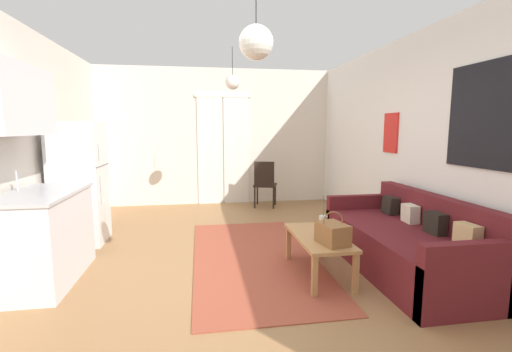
{
  "coord_description": "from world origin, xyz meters",
  "views": [
    {
      "loc": [
        -0.35,
        -3.3,
        1.52
      ],
      "look_at": [
        0.4,
        1.31,
        0.88
      ],
      "focal_mm": 24.48,
      "sensor_mm": 36.0,
      "label": 1
    }
  ],
  "objects_px": {
    "couch": "(408,245)",
    "pendant_lamp_near": "(256,42)",
    "pendant_lamp_far": "(233,82)",
    "handbag": "(333,233)",
    "refrigerator": "(80,183)",
    "accent_chair": "(265,182)",
    "coffee_table": "(319,241)",
    "bamboo_vase": "(323,224)"
  },
  "relations": [
    {
      "from": "handbag",
      "to": "pendant_lamp_near",
      "type": "xyz_separation_m",
      "value": [
        -0.82,
        -0.46,
        1.61
      ]
    },
    {
      "from": "bamboo_vase",
      "to": "handbag",
      "type": "bearing_deg",
      "value": -96.25
    },
    {
      "from": "coffee_table",
      "to": "bamboo_vase",
      "type": "relative_size",
      "value": 2.51
    },
    {
      "from": "bamboo_vase",
      "to": "refrigerator",
      "type": "bearing_deg",
      "value": 153.53
    },
    {
      "from": "handbag",
      "to": "pendant_lamp_near",
      "type": "height_order",
      "value": "pendant_lamp_near"
    },
    {
      "from": "handbag",
      "to": "pendant_lamp_far",
      "type": "height_order",
      "value": "pendant_lamp_far"
    },
    {
      "from": "bamboo_vase",
      "to": "pendant_lamp_far",
      "type": "bearing_deg",
      "value": 113.09
    },
    {
      "from": "couch",
      "to": "pendant_lamp_far",
      "type": "relative_size",
      "value": 3.37
    },
    {
      "from": "coffee_table",
      "to": "handbag",
      "type": "bearing_deg",
      "value": -81.79
    },
    {
      "from": "couch",
      "to": "accent_chair",
      "type": "distance_m",
      "value": 3.36
    },
    {
      "from": "couch",
      "to": "pendant_lamp_far",
      "type": "distance_m",
      "value": 3.21
    },
    {
      "from": "coffee_table",
      "to": "pendant_lamp_far",
      "type": "bearing_deg",
      "value": 110.0
    },
    {
      "from": "couch",
      "to": "pendant_lamp_near",
      "type": "distance_m",
      "value": 2.65
    },
    {
      "from": "couch",
      "to": "handbag",
      "type": "bearing_deg",
      "value": -166.46
    },
    {
      "from": "couch",
      "to": "accent_chair",
      "type": "xyz_separation_m",
      "value": [
        -0.96,
        3.22,
        0.22
      ]
    },
    {
      "from": "refrigerator",
      "to": "pendant_lamp_near",
      "type": "xyz_separation_m",
      "value": [
        1.99,
        -2.24,
        1.33
      ]
    },
    {
      "from": "handbag",
      "to": "refrigerator",
      "type": "xyz_separation_m",
      "value": [
        -2.8,
        1.78,
        0.28
      ]
    },
    {
      "from": "coffee_table",
      "to": "refrigerator",
      "type": "bearing_deg",
      "value": 151.37
    },
    {
      "from": "refrigerator",
      "to": "pendant_lamp_near",
      "type": "height_order",
      "value": "pendant_lamp_near"
    },
    {
      "from": "refrigerator",
      "to": "pendant_lamp_far",
      "type": "distance_m",
      "value": 2.52
    },
    {
      "from": "coffee_table",
      "to": "pendant_lamp_near",
      "type": "bearing_deg",
      "value": -136.48
    },
    {
      "from": "refrigerator",
      "to": "bamboo_vase",
      "type": "bearing_deg",
      "value": -26.47
    },
    {
      "from": "pendant_lamp_near",
      "to": "pendant_lamp_far",
      "type": "xyz_separation_m",
      "value": [
        0.08,
        2.64,
        0.06
      ]
    },
    {
      "from": "refrigerator",
      "to": "couch",
      "type": "bearing_deg",
      "value": -22.51
    },
    {
      "from": "couch",
      "to": "refrigerator",
      "type": "height_order",
      "value": "refrigerator"
    },
    {
      "from": "accent_chair",
      "to": "pendant_lamp_far",
      "type": "height_order",
      "value": "pendant_lamp_far"
    },
    {
      "from": "pendant_lamp_near",
      "to": "pendant_lamp_far",
      "type": "relative_size",
      "value": 1.12
    },
    {
      "from": "pendant_lamp_near",
      "to": "pendant_lamp_far",
      "type": "bearing_deg",
      "value": 88.24
    },
    {
      "from": "bamboo_vase",
      "to": "pendant_lamp_far",
      "type": "xyz_separation_m",
      "value": [
        -0.77,
        1.81,
        1.67
      ]
    },
    {
      "from": "coffee_table",
      "to": "accent_chair",
      "type": "xyz_separation_m",
      "value": [
        0.03,
        3.17,
        0.13
      ]
    },
    {
      "from": "refrigerator",
      "to": "pendant_lamp_near",
      "type": "relative_size",
      "value": 2.35
    },
    {
      "from": "pendant_lamp_far",
      "to": "coffee_table",
      "type": "bearing_deg",
      "value": -70.0
    },
    {
      "from": "couch",
      "to": "accent_chair",
      "type": "relative_size",
      "value": 2.29
    },
    {
      "from": "coffee_table",
      "to": "handbag",
      "type": "xyz_separation_m",
      "value": [
        0.04,
        -0.27,
        0.16
      ]
    },
    {
      "from": "pendant_lamp_near",
      "to": "pendant_lamp_far",
      "type": "distance_m",
      "value": 2.65
    },
    {
      "from": "couch",
      "to": "pendant_lamp_far",
      "type": "height_order",
      "value": "pendant_lamp_far"
    },
    {
      "from": "bamboo_vase",
      "to": "pendant_lamp_far",
      "type": "height_order",
      "value": "pendant_lamp_far"
    },
    {
      "from": "refrigerator",
      "to": "accent_chair",
      "type": "height_order",
      "value": "refrigerator"
    },
    {
      "from": "pendant_lamp_near",
      "to": "pendant_lamp_far",
      "type": "height_order",
      "value": "same"
    },
    {
      "from": "refrigerator",
      "to": "handbag",
      "type": "bearing_deg",
      "value": -32.45
    },
    {
      "from": "bamboo_vase",
      "to": "handbag",
      "type": "xyz_separation_m",
      "value": [
        -0.04,
        -0.37,
        0.01
      ]
    },
    {
      "from": "bamboo_vase",
      "to": "accent_chair",
      "type": "height_order",
      "value": "accent_chair"
    }
  ]
}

